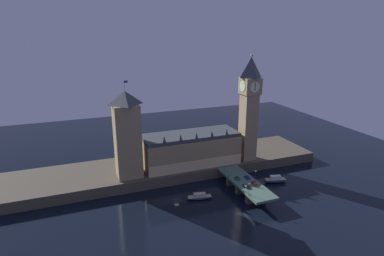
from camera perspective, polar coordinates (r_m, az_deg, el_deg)
The scene contains 17 objects.
ground_plane at distance 183.53m, azimuth -2.78°, elevation -12.78°, with size 400.00×400.00×0.00m, color black.
embankment at distance 215.52m, azimuth -6.08°, elevation -7.15°, with size 220.00×42.00×6.57m.
parliament_hall at distance 210.22m, azimuth -0.23°, elevation -3.69°, with size 62.14×23.88×24.65m.
clock_tower at distance 213.68m, azimuth 10.13°, elevation 3.91°, with size 11.72×11.83×70.25m.
victoria_tower at distance 191.77m, azimuth -11.46°, elevation -1.10°, with size 14.79×14.79×57.85m.
bridge at distance 192.39m, azimuth 9.48°, elevation -9.93°, with size 13.97×46.00×6.79m.
car_northbound_lead at distance 193.30m, azimuth 8.04°, elevation -8.81°, with size 2.03×3.95×1.48m.
car_northbound_trail at distance 184.98m, azimuth 9.67°, elevation -10.15°, with size 2.12×4.63×1.40m.
car_southbound_lead at distance 189.11m, azimuth 11.05°, elevation -9.58°, with size 1.89×4.07×1.50m.
car_southbound_trail at distance 195.25m, azimuth 9.80°, elevation -8.64°, with size 2.07×4.62×1.36m.
pedestrian_near_rail at distance 176.33m, azimuth 10.37°, elevation -11.54°, with size 0.38×0.38×1.64m.
pedestrian_far_rail at distance 195.64m, azimuth 6.57°, elevation -8.37°, with size 0.38×0.38×1.63m.
street_lamp_near at distance 175.18m, azimuth 10.15°, elevation -10.39°, with size 1.34×0.60×7.21m.
street_lamp_mid at distance 193.02m, azimuth 11.26°, elevation -8.01°, with size 1.34×0.60×6.02m.
street_lamp_far at distance 198.53m, azimuth 5.78°, elevation -6.97°, with size 1.34×0.60×6.31m.
boat_upstream at distance 184.25m, azimuth 1.36°, elevation -12.16°, with size 15.32×6.91×3.61m.
boat_downstream at distance 209.15m, azimuth 14.61°, elevation -8.92°, with size 15.08×8.24×4.46m.
Camera 1 is at (-48.92, -151.69, 91.00)m, focal length 30.00 mm.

